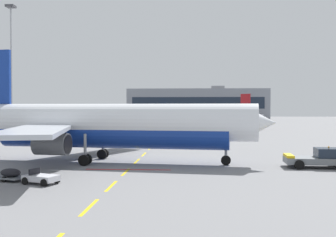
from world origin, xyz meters
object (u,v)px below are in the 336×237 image
(airliner_foreground, at_px, (107,125))
(apron_light_mast_near, at_px, (11,55))
(airliner_mid_left, at_px, (220,118))
(catering_truck, at_px, (201,134))
(pushback_tug, at_px, (319,158))

(airliner_foreground, xyz_separation_m, apron_light_mast_near, (-29.57, 41.34, 12.98))
(airliner_mid_left, xyz_separation_m, catering_truck, (-6.20, -48.94, -1.36))
(catering_truck, bearing_deg, airliner_foreground, -116.98)
(airliner_foreground, height_order, apron_light_mast_near, apron_light_mast_near)
(pushback_tug, bearing_deg, apron_light_mast_near, 139.17)
(pushback_tug, distance_m, catering_truck, 25.42)
(airliner_foreground, xyz_separation_m, catering_truck, (10.37, 20.37, -2.30))
(airliner_foreground, bearing_deg, airliner_mid_left, 76.55)
(pushback_tug, relative_size, catering_truck, 0.83)
(airliner_mid_left, bearing_deg, pushback_tug, -86.27)
(pushback_tug, distance_m, airliner_mid_left, 72.08)
(airliner_mid_left, bearing_deg, airliner_foreground, -103.45)
(catering_truck, relative_size, apron_light_mast_near, 0.27)
(airliner_foreground, bearing_deg, catering_truck, 63.02)
(airliner_foreground, xyz_separation_m, pushback_tug, (21.26, -2.59, -3.05))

